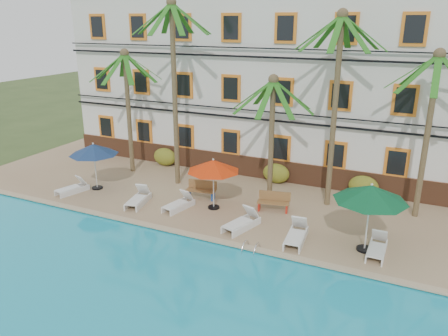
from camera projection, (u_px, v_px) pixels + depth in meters
The scene contains 25 objects.
ground at pixel (197, 231), 19.29m from camera, with size 100.00×100.00×0.00m, color #384C23.
pool_deck at pixel (241, 190), 23.54m from camera, with size 30.00×12.00×0.25m, color tan.
swimming_pool at pixel (87, 323), 13.26m from camera, with size 26.00×12.00×0.20m, color #199EBB.
pool_coping at pixel (186, 234), 18.43m from camera, with size 30.00×0.35×0.06m, color tan.
hotel_building at pixel (274, 81), 26.12m from camera, with size 25.40×6.44×10.22m.
palm_a at pixel (127, 94), 24.74m from camera, with size 4.01×4.01×7.12m.
palm_b at pixel (174, 72), 22.30m from camera, with size 4.01×4.01×9.66m.
palm_c at pixel (272, 120), 20.93m from camera, with size 4.01×4.01×6.21m.
palm_d at pixel (337, 87), 19.61m from camera, with size 4.01×4.01×9.08m.
palm_e at pixel (431, 113), 18.63m from camera, with size 4.01×4.01×7.52m.
shrub_left at pixel (165, 157), 27.03m from camera, with size 1.50×0.90×1.10m, color #285418.
shrub_mid at pixel (276, 173), 24.12m from camera, with size 1.50×0.90×1.10m, color #285418.
shrub_right at pixel (363, 186), 22.24m from camera, with size 1.50×0.90×1.10m, color #285418.
umbrella_blue at pixel (94, 150), 22.75m from camera, with size 2.55×2.55×2.55m.
umbrella_red at pixel (213, 166), 20.33m from camera, with size 2.51×2.51×2.51m.
umbrella_green at pixel (371, 193), 16.39m from camera, with size 2.82×2.82×2.81m.
lounger_a at pixel (73, 188), 22.82m from camera, with size 1.05×1.81×0.81m.
lounger_b at pixel (138, 199), 21.39m from camera, with size 1.04×1.97×0.89m.
lounger_c at pixel (179, 204), 20.85m from camera, with size 0.97×1.84×0.82m.
lounger_d at pixel (242, 222), 18.88m from camera, with size 1.21×2.04×0.91m.
lounger_e at pixel (296, 235), 17.76m from camera, with size 0.86×1.99×0.92m.
lounger_f at pixel (377, 248), 16.80m from camera, with size 0.64×1.78×0.84m.
bench_left at pixel (201, 189), 22.06m from camera, with size 1.56×0.71×0.93m.
bench_right at pixel (273, 201), 20.61m from camera, with size 1.57×0.79×0.93m.
pool_ladder at pixel (251, 250), 17.16m from camera, with size 0.54×0.74×0.74m.
Camera 1 is at (8.47, -15.22, 8.84)m, focal length 35.00 mm.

